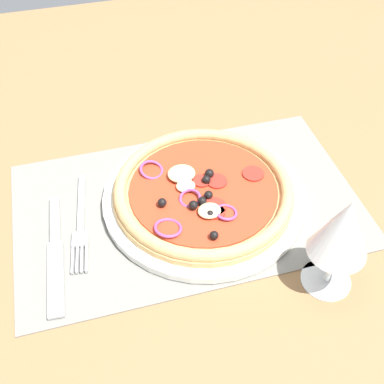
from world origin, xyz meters
TOP-DOWN VIEW (x-y plane):
  - ground_plane at (0.00, 0.00)cm, footprint 190.00×140.00cm
  - placemat at (0.00, 0.00)cm, footprint 49.92×30.24cm
  - plate at (-2.44, 0.48)cm, footprint 29.42×29.42cm
  - pizza at (-2.38, 0.49)cm, footprint 26.27×26.27cm
  - fork at (15.62, 0.44)cm, footprint 3.91×18.04cm
  - knife at (19.39, 4.34)cm, footprint 2.99×20.07cm
  - wine_glass at (-13.78, 17.46)cm, footprint 7.20×7.20cm

SIDE VIEW (x-z plane):
  - ground_plane at x=0.00cm, z-range -2.40..0.00cm
  - placemat at x=0.00cm, z-range 0.00..0.40cm
  - fork at x=15.62cm, z-range 0.40..0.84cm
  - knife at x=19.39cm, z-range 0.35..0.96cm
  - plate at x=-2.44cm, z-range 0.40..1.52cm
  - pizza at x=-2.38cm, z-range 1.26..3.94cm
  - wine_glass at x=-13.78cm, z-range 2.62..17.52cm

